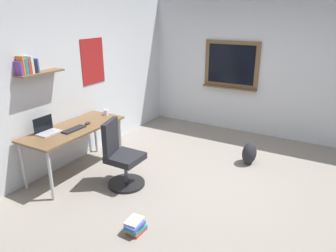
% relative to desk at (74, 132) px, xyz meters
% --- Properties ---
extents(ground_plane, '(5.20, 5.20, 0.00)m').
position_rel_desk_xyz_m(ground_plane, '(0.59, -2.04, -0.67)').
color(ground_plane, gray).
rests_on(ground_plane, ground).
extents(wall_back, '(5.00, 0.30, 2.60)m').
position_rel_desk_xyz_m(wall_back, '(0.59, 0.41, 0.64)').
color(wall_back, silver).
rests_on(wall_back, ground).
extents(wall_right, '(0.22, 5.00, 2.60)m').
position_rel_desk_xyz_m(wall_right, '(3.04, -2.02, 0.63)').
color(wall_right, silver).
rests_on(wall_right, ground).
extents(desk, '(1.56, 0.66, 0.73)m').
position_rel_desk_xyz_m(desk, '(0.00, 0.00, 0.00)').
color(desk, brown).
rests_on(desk, ground).
extents(office_chair, '(0.52, 0.54, 0.95)m').
position_rel_desk_xyz_m(office_chair, '(0.04, -0.81, -0.26)').
color(office_chair, black).
rests_on(office_chair, ground).
extents(laptop, '(0.31, 0.21, 0.23)m').
position_rel_desk_xyz_m(laptop, '(-0.35, 0.15, 0.12)').
color(laptop, '#ADAFB5').
rests_on(laptop, desk).
extents(keyboard, '(0.37, 0.13, 0.02)m').
position_rel_desk_xyz_m(keyboard, '(-0.08, -0.08, 0.08)').
color(keyboard, black).
rests_on(keyboard, desk).
extents(computer_mouse, '(0.10, 0.06, 0.03)m').
position_rel_desk_xyz_m(computer_mouse, '(0.20, -0.08, 0.09)').
color(computer_mouse, '#262628').
rests_on(computer_mouse, desk).
extents(coffee_mug, '(0.08, 0.08, 0.09)m').
position_rel_desk_xyz_m(coffee_mug, '(0.68, -0.03, 0.11)').
color(coffee_mug, silver).
rests_on(coffee_mug, desk).
extents(backpack, '(0.32, 0.22, 0.35)m').
position_rel_desk_xyz_m(backpack, '(1.60, -2.19, -0.49)').
color(backpack, '#232328').
rests_on(backpack, ground).
extents(book_stack_on_floor, '(0.25, 0.20, 0.15)m').
position_rel_desk_xyz_m(book_stack_on_floor, '(-0.72, -1.58, -0.59)').
color(book_stack_on_floor, '#C63833').
rests_on(book_stack_on_floor, ground).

